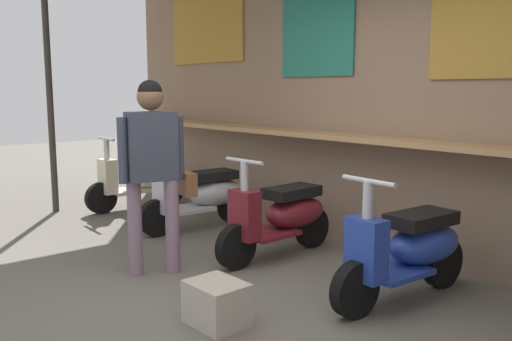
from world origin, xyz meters
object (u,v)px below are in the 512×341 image
scooter_maroon (283,215)px  merchandise_crate (217,303)px  scooter_silver (203,195)px  shopper_browsing (154,158)px  scooter_cream (142,179)px  scooter_blue (410,249)px

scooter_maroon → merchandise_crate: (0.84, -1.37, -0.24)m
scooter_silver → shopper_browsing: 1.65m
scooter_cream → merchandise_crate: bearing=70.8°
scooter_silver → scooter_blue: 2.73m
merchandise_crate → shopper_browsing: bearing=170.1°
scooter_cream → shopper_browsing: shopper_browsing is taller
scooter_silver → merchandise_crate: scooter_silver is taller
scooter_silver → shopper_browsing: bearing=44.2°
scooter_maroon → merchandise_crate: bearing=28.7°
scooter_maroon → merchandise_crate: 1.63m
scooter_cream → scooter_silver: size_ratio=1.00×
scooter_cream → scooter_maroon: size_ratio=1.00×
scooter_silver → scooter_maroon: size_ratio=1.00×
scooter_cream → merchandise_crate: scooter_cream is taller
scooter_silver → merchandise_crate: (2.17, -1.37, -0.24)m
scooter_silver → shopper_browsing: size_ratio=0.85×
scooter_cream → scooter_maroon: 2.76m
scooter_maroon → shopper_browsing: 1.36m
scooter_cream → scooter_blue: 4.16m
merchandise_crate → scooter_cream: bearing=159.1°
merchandise_crate → scooter_blue: bearing=67.7°
scooter_cream → scooter_maroon: same height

